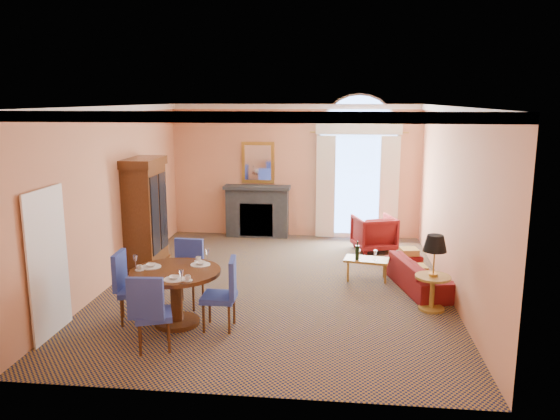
# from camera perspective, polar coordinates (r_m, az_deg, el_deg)

# --- Properties ---
(ground) EXTENTS (7.50, 7.50, 0.00)m
(ground) POSITION_cam_1_polar(r_m,az_deg,el_deg) (9.97, -0.32, -7.92)
(ground) COLOR #131B3D
(ground) RESTS_ON ground
(room_envelope) EXTENTS (6.04, 7.52, 3.45)m
(room_envelope) POSITION_cam_1_polar(r_m,az_deg,el_deg) (10.10, -0.04, 6.94)
(room_envelope) COLOR #EA9D70
(room_envelope) RESTS_ON ground
(armoire) EXTENTS (0.63, 1.12, 2.20)m
(armoire) POSITION_cam_1_polar(r_m,az_deg,el_deg) (11.10, -13.89, -0.55)
(armoire) COLOR #3D200E
(armoire) RESTS_ON ground
(dining_table) EXTENTS (1.34, 1.34, 1.04)m
(dining_table) POSITION_cam_1_polar(r_m,az_deg,el_deg) (8.31, -10.81, -7.71)
(dining_table) COLOR #3D200E
(dining_table) RESTS_ON ground
(dining_chair_north) EXTENTS (0.55, 0.55, 1.08)m
(dining_chair_north) POSITION_cam_1_polar(r_m,az_deg,el_deg) (9.08, -9.57, -5.98)
(dining_chair_north) COLOR #273A9A
(dining_chair_north) RESTS_ON ground
(dining_chair_south) EXTENTS (0.61, 0.61, 1.08)m
(dining_chair_south) POSITION_cam_1_polar(r_m,az_deg,el_deg) (7.50, -13.46, -9.98)
(dining_chair_south) COLOR #273A9A
(dining_chair_south) RESTS_ON ground
(dining_chair_east) EXTENTS (0.52, 0.51, 1.08)m
(dining_chair_east) POSITION_cam_1_polar(r_m,az_deg,el_deg) (8.04, -5.72, -8.23)
(dining_chair_east) COLOR #273A9A
(dining_chair_east) RESTS_ON ground
(dining_chair_west) EXTENTS (0.61, 0.61, 1.08)m
(dining_chair_west) POSITION_cam_1_polar(r_m,az_deg,el_deg) (8.60, -15.68, -7.28)
(dining_chair_west) COLOR #273A9A
(dining_chair_west) RESTS_ON ground
(sofa) EXTENTS (1.13, 1.92, 0.53)m
(sofa) POSITION_cam_1_polar(r_m,az_deg,el_deg) (10.08, 14.43, -6.50)
(sofa) COLOR maroon
(sofa) RESTS_ON ground
(armchair) EXTENTS (1.06, 1.08, 0.79)m
(armchair) POSITION_cam_1_polar(r_m,az_deg,el_deg) (12.31, 9.79, -2.38)
(armchair) COLOR maroon
(armchair) RESTS_ON ground
(coffee_table) EXTENTS (0.87, 0.58, 0.76)m
(coffee_table) POSITION_cam_1_polar(r_m,az_deg,el_deg) (10.28, 8.96, -5.15)
(coffee_table) COLOR #A47B31
(coffee_table) RESTS_ON ground
(side_table) EXTENTS (0.57, 0.57, 1.21)m
(side_table) POSITION_cam_1_polar(r_m,az_deg,el_deg) (8.98, 15.78, -5.33)
(side_table) COLOR #A47B31
(side_table) RESTS_ON ground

